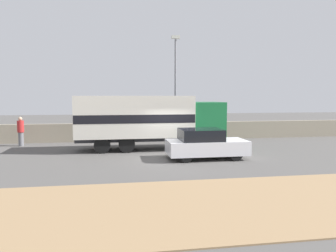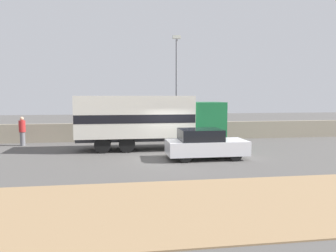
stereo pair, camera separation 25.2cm
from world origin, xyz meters
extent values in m
plane|color=#514F4C|center=(0.00, 0.00, 0.00)|extent=(80.00, 80.00, 0.00)
cube|color=#937551|center=(0.00, -7.40, 0.02)|extent=(60.00, 5.37, 0.04)
cube|color=gray|center=(0.00, 6.73, 0.63)|extent=(60.00, 0.35, 1.27)
cylinder|color=slate|center=(1.21, 6.10, 3.51)|extent=(0.14, 0.14, 7.03)
cube|color=beige|center=(1.21, 6.10, 7.18)|extent=(0.56, 0.28, 0.20)
cube|color=#196B38|center=(2.45, 2.76, 1.60)|extent=(1.89, 2.18, 2.39)
cube|color=black|center=(3.38, 2.76, 2.08)|extent=(0.06, 1.85, 1.05)
cube|color=#2D2D33|center=(-1.86, 2.76, 0.67)|extent=(6.74, 1.29, 0.25)
cube|color=silver|center=(-1.86, 2.76, 1.98)|extent=(6.74, 2.34, 2.38)
cube|color=black|center=(-1.86, 2.76, 1.89)|extent=(6.71, 2.36, 0.48)
cylinder|color=black|center=(2.45, 3.68, 0.45)|extent=(0.91, 0.28, 0.91)
cylinder|color=black|center=(2.45, 1.84, 0.45)|extent=(0.91, 0.28, 0.91)
cylinder|color=black|center=(-3.72, 3.68, 0.45)|extent=(0.91, 0.28, 0.91)
cylinder|color=black|center=(-3.72, 1.84, 0.45)|extent=(0.91, 0.28, 0.91)
cylinder|color=black|center=(-2.37, 3.68, 0.45)|extent=(0.91, 0.28, 0.91)
cylinder|color=black|center=(-2.37, 1.84, 0.45)|extent=(0.91, 0.28, 0.91)
cube|color=silver|center=(1.55, -0.58, 0.59)|extent=(4.00, 1.87, 0.70)
cube|color=black|center=(1.23, -0.58, 1.23)|extent=(2.08, 1.72, 0.57)
cylinder|color=black|center=(2.79, 0.24, 0.32)|extent=(0.64, 0.20, 0.64)
cylinder|color=black|center=(2.79, -1.39, 0.32)|extent=(0.64, 0.20, 0.64)
cylinder|color=black|center=(0.31, 0.24, 0.32)|extent=(0.64, 0.20, 0.64)
cylinder|color=black|center=(0.31, -1.39, 0.32)|extent=(0.64, 0.20, 0.64)
cylinder|color=slate|center=(-8.87, 5.37, 0.44)|extent=(0.31, 0.31, 0.88)
cylinder|color=#B22626|center=(-8.87, 5.37, 1.25)|extent=(0.40, 0.40, 0.73)
sphere|color=tan|center=(-8.87, 5.37, 1.73)|extent=(0.24, 0.24, 0.24)
camera|label=1|loc=(-3.08, -16.39, 3.19)|focal=35.00mm
camera|label=2|loc=(-2.83, -16.43, 3.19)|focal=35.00mm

